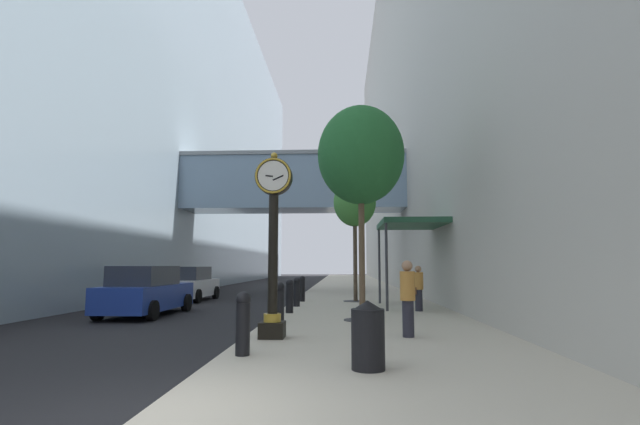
{
  "coord_description": "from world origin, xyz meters",
  "views": [
    {
      "loc": [
        2.22,
        -4.93,
        1.74
      ],
      "look_at": [
        0.92,
        21.87,
        4.82
      ],
      "focal_mm": 25.72,
      "sensor_mm": 36.0,
      "label": 1
    }
  ],
  "objects_px": {
    "bollard_sixth": "(302,288)",
    "pedestrian_by_clock": "(408,296)",
    "bollard_third": "(280,301)",
    "bollard_fourth": "(290,295)",
    "pedestrian_walking": "(418,287)",
    "trash_bin": "(368,334)",
    "car_blue_near": "(146,291)",
    "street_tree_near": "(361,156)",
    "street_clock": "(273,234)",
    "car_white_mid": "(189,284)",
    "bollard_fifth": "(297,291)",
    "bollard_nearest": "(243,322)",
    "street_tree_mid_near": "(355,203)"
  },
  "relations": [
    {
      "from": "bollard_third",
      "to": "street_tree_mid_near",
      "type": "distance_m",
      "value": 8.73
    },
    {
      "from": "bollard_fourth",
      "to": "pedestrian_walking",
      "type": "relative_size",
      "value": 0.71
    },
    {
      "from": "pedestrian_walking",
      "to": "car_blue_near",
      "type": "relative_size",
      "value": 0.35
    },
    {
      "from": "street_clock",
      "to": "pedestrian_walking",
      "type": "xyz_separation_m",
      "value": [
        4.21,
        6.11,
        -1.47
      ]
    },
    {
      "from": "bollard_fourth",
      "to": "trash_bin",
      "type": "distance_m",
      "value": 8.58
    },
    {
      "from": "trash_bin",
      "to": "car_blue_near",
      "type": "height_order",
      "value": "car_blue_near"
    },
    {
      "from": "bollard_fourth",
      "to": "pedestrian_walking",
      "type": "xyz_separation_m",
      "value": [
        4.44,
        0.79,
        0.23
      ]
    },
    {
      "from": "street_tree_mid_near",
      "to": "trash_bin",
      "type": "distance_m",
      "value": 13.92
    },
    {
      "from": "bollard_nearest",
      "to": "street_tree_mid_near",
      "type": "distance_m",
      "value": 13.14
    },
    {
      "from": "pedestrian_walking",
      "to": "car_white_mid",
      "type": "bearing_deg",
      "value": 149.59
    },
    {
      "from": "bollard_nearest",
      "to": "street_tree_near",
      "type": "height_order",
      "value": "street_tree_near"
    },
    {
      "from": "street_clock",
      "to": "car_blue_near",
      "type": "relative_size",
      "value": 0.92
    },
    {
      "from": "bollard_third",
      "to": "bollard_sixth",
      "type": "distance_m",
      "value": 7.29
    },
    {
      "from": "pedestrian_by_clock",
      "to": "car_blue_near",
      "type": "relative_size",
      "value": 0.38
    },
    {
      "from": "bollard_fifth",
      "to": "trash_bin",
      "type": "height_order",
      "value": "bollard_fifth"
    },
    {
      "from": "bollard_fifth",
      "to": "street_tree_near",
      "type": "bearing_deg",
      "value": -61.72
    },
    {
      "from": "trash_bin",
      "to": "pedestrian_by_clock",
      "type": "relative_size",
      "value": 0.62
    },
    {
      "from": "bollard_third",
      "to": "pedestrian_walking",
      "type": "bearing_deg",
      "value": 35.93
    },
    {
      "from": "bollard_third",
      "to": "trash_bin",
      "type": "bearing_deg",
      "value": -69.64
    },
    {
      "from": "bollard_sixth",
      "to": "car_white_mid",
      "type": "xyz_separation_m",
      "value": [
        -5.72,
        1.9,
        0.07
      ]
    },
    {
      "from": "street_tree_mid_near",
      "to": "street_tree_near",
      "type": "bearing_deg",
      "value": -90.0
    },
    {
      "from": "street_tree_near",
      "to": "car_blue_near",
      "type": "bearing_deg",
      "value": 163.53
    },
    {
      "from": "bollard_sixth",
      "to": "pedestrian_by_clock",
      "type": "xyz_separation_m",
      "value": [
        3.26,
        -9.9,
        0.32
      ]
    },
    {
      "from": "bollard_fourth",
      "to": "bollard_sixth",
      "type": "relative_size",
      "value": 1.0
    },
    {
      "from": "bollard_nearest",
      "to": "street_clock",
      "type": "bearing_deg",
      "value": 83.37
    },
    {
      "from": "bollard_fifth",
      "to": "pedestrian_walking",
      "type": "relative_size",
      "value": 0.71
    },
    {
      "from": "street_tree_near",
      "to": "trash_bin",
      "type": "relative_size",
      "value": 6.11
    },
    {
      "from": "bollard_fourth",
      "to": "bollard_fifth",
      "type": "height_order",
      "value": "same"
    },
    {
      "from": "street_clock",
      "to": "street_tree_near",
      "type": "bearing_deg",
      "value": 57.49
    },
    {
      "from": "bollard_fifth",
      "to": "car_blue_near",
      "type": "relative_size",
      "value": 0.25
    },
    {
      "from": "trash_bin",
      "to": "car_white_mid",
      "type": "xyz_separation_m",
      "value": [
        -7.9,
        15.06,
        0.13
      ]
    },
    {
      "from": "bollard_fourth",
      "to": "pedestrian_walking",
      "type": "bearing_deg",
      "value": 10.09
    },
    {
      "from": "street_clock",
      "to": "car_white_mid",
      "type": "xyz_separation_m",
      "value": [
        -5.95,
        12.07,
        -1.63
      ]
    },
    {
      "from": "bollard_fourth",
      "to": "car_white_mid",
      "type": "bearing_deg",
      "value": 130.25
    },
    {
      "from": "street_tree_near",
      "to": "trash_bin",
      "type": "bearing_deg",
      "value": -91.68
    },
    {
      "from": "bollard_third",
      "to": "bollard_fourth",
      "type": "distance_m",
      "value": 2.43
    },
    {
      "from": "bollard_nearest",
      "to": "bollard_fifth",
      "type": "relative_size",
      "value": 1.0
    },
    {
      "from": "bollard_third",
      "to": "bollard_sixth",
      "type": "relative_size",
      "value": 1.0
    },
    {
      "from": "street_clock",
      "to": "trash_bin",
      "type": "xyz_separation_m",
      "value": [
        1.95,
        -2.98,
        -1.75
      ]
    },
    {
      "from": "street_clock",
      "to": "bollard_fifth",
      "type": "xyz_separation_m",
      "value": [
        -0.23,
        7.75,
        -1.7
      ]
    },
    {
      "from": "car_white_mid",
      "to": "bollard_sixth",
      "type": "bearing_deg",
      "value": -18.37
    },
    {
      "from": "bollard_fifth",
      "to": "street_tree_near",
      "type": "xyz_separation_m",
      "value": [
        2.36,
        -4.4,
        4.3
      ]
    },
    {
      "from": "street_clock",
      "to": "car_white_mid",
      "type": "relative_size",
      "value": 0.99
    },
    {
      "from": "bollard_nearest",
      "to": "car_blue_near",
      "type": "xyz_separation_m",
      "value": [
        -5.04,
        7.51,
        0.1
      ]
    },
    {
      "from": "bollard_nearest",
      "to": "street_tree_near",
      "type": "bearing_deg",
      "value": 66.03
    },
    {
      "from": "bollard_fifth",
      "to": "trash_bin",
      "type": "xyz_separation_m",
      "value": [
        2.18,
        -10.73,
        -0.05
      ]
    },
    {
      "from": "bollard_fifth",
      "to": "bollard_sixth",
      "type": "relative_size",
      "value": 1.0
    },
    {
      "from": "street_tree_near",
      "to": "pedestrian_by_clock",
      "type": "height_order",
      "value": "street_tree_near"
    },
    {
      "from": "bollard_third",
      "to": "car_white_mid",
      "type": "relative_size",
      "value": 0.27
    },
    {
      "from": "bollard_fifth",
      "to": "street_tree_mid_near",
      "type": "relative_size",
      "value": 0.2
    }
  ]
}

